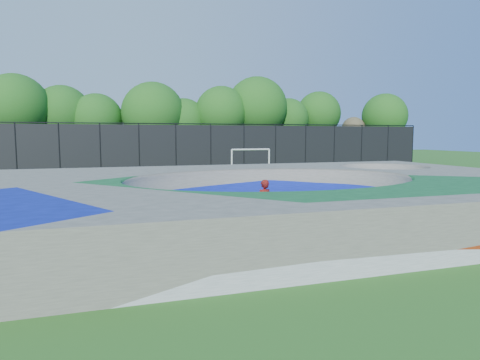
# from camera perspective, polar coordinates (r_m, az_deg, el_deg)

# --- Properties ---
(ground) EXTENTS (120.00, 120.00, 0.00)m
(ground) POSITION_cam_1_polar(r_m,az_deg,el_deg) (16.12, 4.34, -4.92)
(ground) COLOR #235918
(ground) RESTS_ON ground
(skate_deck) EXTENTS (22.00, 14.00, 1.50)m
(skate_deck) POSITION_cam_1_polar(r_m,az_deg,el_deg) (16.00, 4.36, -2.28)
(skate_deck) COLOR gray
(skate_deck) RESTS_ON ground
(skater) EXTENTS (0.65, 0.51, 1.59)m
(skater) POSITION_cam_1_polar(r_m,az_deg,el_deg) (14.17, 3.20, -3.15)
(skater) COLOR red
(skater) RESTS_ON ground
(skateboard) EXTENTS (0.80, 0.51, 0.05)m
(skateboard) POSITION_cam_1_polar(r_m,az_deg,el_deg) (14.31, 3.19, -6.21)
(skateboard) COLOR black
(skateboard) RESTS_ON ground
(soccer_goal) EXTENTS (3.10, 0.12, 2.04)m
(soccer_goal) POSITION_cam_1_polar(r_m,az_deg,el_deg) (32.09, 1.44, 3.08)
(soccer_goal) COLOR silver
(soccer_goal) RESTS_ON ground
(fence) EXTENTS (48.09, 0.09, 4.04)m
(fence) POSITION_cam_1_polar(r_m,az_deg,el_deg) (36.14, -8.55, 4.42)
(fence) COLOR black
(fence) RESTS_ON ground
(treeline) EXTENTS (53.32, 7.41, 8.78)m
(treeline) POSITION_cam_1_polar(r_m,az_deg,el_deg) (40.76, -13.57, 8.86)
(treeline) COLOR #4D3E26
(treeline) RESTS_ON ground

